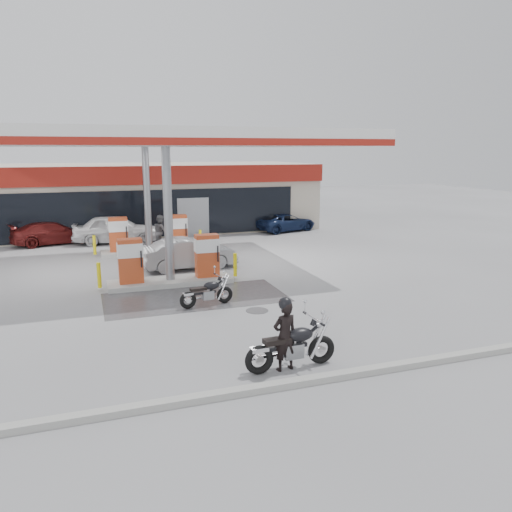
{
  "coord_description": "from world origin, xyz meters",
  "views": [
    {
      "loc": [
        -2.83,
        -15.88,
        4.87
      ],
      "look_at": [
        2.78,
        0.34,
        1.2
      ],
      "focal_mm": 35.0,
      "sensor_mm": 36.0,
      "label": 1
    }
  ],
  "objects": [
    {
      "name": "pump_island_near",
      "position": [
        0.0,
        2.0,
        0.71
      ],
      "size": [
        5.14,
        1.3,
        1.78
      ],
      "color": "#9E9E99",
      "rests_on": "ground"
    },
    {
      "name": "pump_island_far",
      "position": [
        0.0,
        8.0,
        0.71
      ],
      "size": [
        5.14,
        1.3,
        1.78
      ],
      "color": "#9E9E99",
      "rests_on": "ground"
    },
    {
      "name": "parked_car_right",
      "position": [
        8.72,
        12.0,
        0.53
      ],
      "size": [
        4.18,
        2.79,
        1.07
      ],
      "primitive_type": "imported",
      "rotation": [
        0.0,
        0.0,
        1.86
      ],
      "color": "#142042",
      "rests_on": "ground"
    },
    {
      "name": "wet_patch",
      "position": [
        0.5,
        0.0,
        0.0
      ],
      "size": [
        6.0,
        3.0,
        0.0
      ],
      "primitive_type": "cube",
      "color": "#4C4C4F",
      "rests_on": "ground"
    },
    {
      "name": "hatchback_silver",
      "position": [
        1.16,
        4.2,
        0.64
      ],
      "size": [
        4.0,
        1.67,
        1.28
      ],
      "primitive_type": "imported",
      "rotation": [
        0.0,
        0.0,
        1.65
      ],
      "color": "#93979A",
      "rests_on": "ground"
    },
    {
      "name": "kerb",
      "position": [
        0.0,
        -7.0,
        0.07
      ],
      "size": [
        28.0,
        0.25,
        0.15
      ],
      "primitive_type": "cube",
      "color": "gray",
      "rests_on": "ground"
    },
    {
      "name": "biker_main",
      "position": [
        1.2,
        -6.18,
        0.8
      ],
      "size": [
        0.64,
        0.47,
        1.61
      ],
      "primitive_type": "imported",
      "rotation": [
        0.0,
        0.0,
        3.3
      ],
      "color": "black",
      "rests_on": "ground"
    },
    {
      "name": "drain_cover",
      "position": [
        2.0,
        -2.0,
        0.0
      ],
      "size": [
        0.7,
        0.7,
        0.01
      ],
      "primitive_type": "cylinder",
      "color": "#38383A",
      "rests_on": "ground"
    },
    {
      "name": "main_motorcycle",
      "position": [
        1.4,
        -6.16,
        0.51
      ],
      "size": [
        2.23,
        0.85,
        1.14
      ],
      "rotation": [
        0.0,
        0.0,
        0.04
      ],
      "color": "black",
      "rests_on": "ground"
    },
    {
      "name": "ground",
      "position": [
        0.0,
        0.0,
        0.0
      ],
      "size": [
        90.0,
        90.0,
        0.0
      ],
      "primitive_type": "plane",
      "color": "gray",
      "rests_on": "ground"
    },
    {
      "name": "parked_car_left",
      "position": [
        -4.5,
        12.0,
        0.6
      ],
      "size": [
        4.43,
        2.73,
        1.2
      ],
      "primitive_type": "imported",
      "rotation": [
        0.0,
        0.0,
        1.85
      ],
      "color": "#5D1514",
      "rests_on": "ground"
    },
    {
      "name": "canopy",
      "position": [
        0.0,
        5.0,
        5.27
      ],
      "size": [
        16.0,
        10.02,
        5.51
      ],
      "color": "silver",
      "rests_on": "ground"
    },
    {
      "name": "sedan_white",
      "position": [
        -1.3,
        11.2,
        0.76
      ],
      "size": [
        4.63,
        2.29,
        1.52
      ],
      "primitive_type": "imported",
      "rotation": [
        0.0,
        0.0,
        1.46
      ],
      "color": "silver",
      "rests_on": "ground"
    },
    {
      "name": "store_building",
      "position": [
        0.01,
        15.94,
        2.01
      ],
      "size": [
        22.0,
        8.22,
        4.0
      ],
      "color": "#BAB29C",
      "rests_on": "ground"
    },
    {
      "name": "attendant",
      "position": [
        0.71,
        9.0,
        0.84
      ],
      "size": [
        0.72,
        0.88,
        1.69
      ],
      "primitive_type": "imported",
      "rotation": [
        0.0,
        0.0,
        1.68
      ],
      "color": "slate",
      "rests_on": "ground"
    },
    {
      "name": "parked_motorcycle",
      "position": [
        0.68,
        -0.99,
        0.41
      ],
      "size": [
        1.81,
        0.69,
        0.93
      ],
      "rotation": [
        0.0,
        0.0,
        0.17
      ],
      "color": "black",
      "rests_on": "ground"
    }
  ]
}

